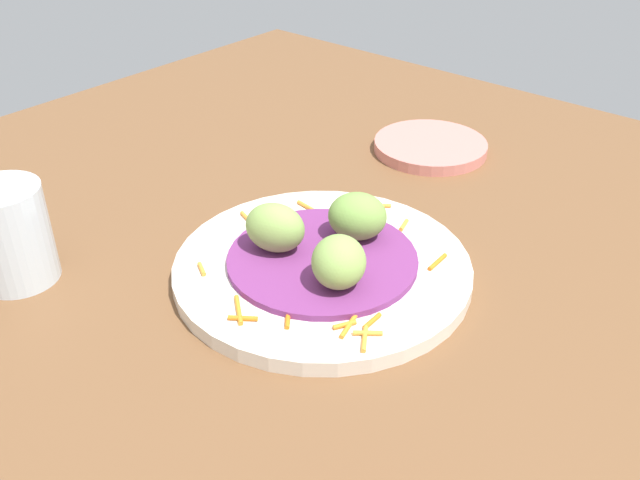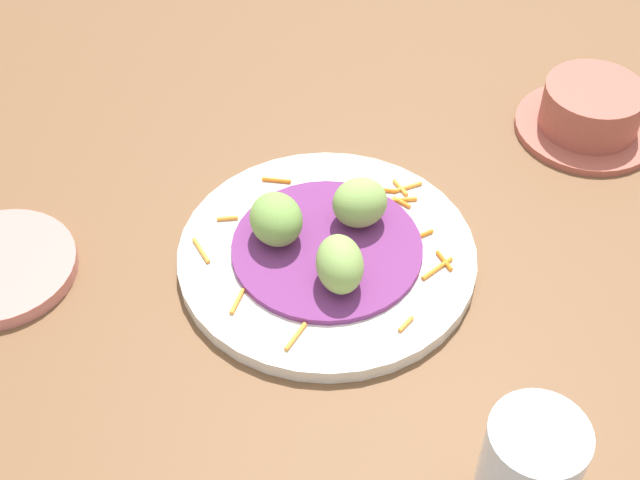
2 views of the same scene
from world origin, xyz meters
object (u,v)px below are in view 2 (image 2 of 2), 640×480
side_plate_small (0,268)px  terracotta_bowl (590,112)px  main_plate (325,255)px  guac_scoop_right (340,264)px  water_glass (529,468)px  guac_scoop_center (276,219)px  guac_scoop_left (360,203)px

side_plate_small → terracotta_bowl: (30.37, -52.18, 1.75)cm
side_plate_small → terracotta_bowl: 60.40cm
main_plate → side_plate_small: size_ratio=1.97×
guac_scoop_right → water_glass: size_ratio=0.61×
terracotta_bowl → guac_scoop_center: bearing=129.5°
guac_scoop_left → side_plate_small: (-10.56, 30.94, -3.60)cm
water_glass → guac_scoop_left: bearing=32.7°
main_plate → water_glass: bearing=-138.6°
guac_scoop_left → guac_scoop_center: size_ratio=0.94×
guac_scoop_center → side_plate_small: size_ratio=0.40×
guac_scoop_center → water_glass: size_ratio=0.60×
guac_scoop_left → side_plate_small: bearing=108.8°
guac_scoop_right → water_glass: water_glass is taller
guac_scoop_center → side_plate_small: guac_scoop_center is taller
main_plate → guac_scoop_center: (0.30, 4.49, 3.53)cm
guac_scoop_left → side_plate_small: size_ratio=0.37×
main_plate → terracotta_bowl: bearing=-45.2°
guac_scoop_left → guac_scoop_right: same height
main_plate → side_plate_small: bearing=103.5°
guac_scoop_center → guac_scoop_right: 7.79cm
main_plate → guac_scoop_right: size_ratio=4.86×
terracotta_bowl → main_plate: bearing=134.8°
guac_scoop_left → water_glass: water_glass is taller
guac_scoop_left → terracotta_bowl: guac_scoop_left is taller
guac_scoop_left → guac_scoop_center: bearing=116.2°
main_plate → guac_scoop_center: size_ratio=4.95×
guac_scoop_right → terracotta_bowl: (27.59, -21.75, -1.89)cm
guac_scoop_center → terracotta_bowl: 36.62cm
main_plate → terracotta_bowl: 33.48cm
terracotta_bowl → water_glass: 44.60cm
main_plate → guac_scoop_right: (-4.04, -1.99, 3.59)cm
main_plate → guac_scoop_center: 5.72cm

